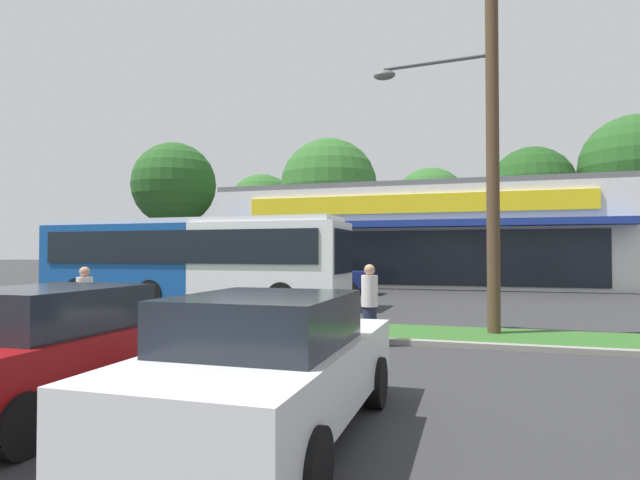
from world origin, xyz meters
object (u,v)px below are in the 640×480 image
at_px(car_0, 59,347).
at_px(car_4, 325,277).
at_px(car_2, 146,276).
at_px(city_bus, 191,258).
at_px(car_5, 270,365).
at_px(pedestrian_by_pole, 370,305).
at_px(utility_pole, 486,126).
at_px(pedestrian_near_bench, 84,305).

distance_m(car_0, car_4, 18.91).
height_order(car_2, car_4, car_4).
bearing_deg(car_4, city_bus, -117.24).
distance_m(car_0, car_5, 2.97).
xyz_separation_m(city_bus, car_5, (8.25, -12.39, -0.98)).
xyz_separation_m(car_4, pedestrian_by_pole, (4.79, -13.34, 0.08)).
relative_size(city_bus, pedestrian_by_pole, 7.00).
height_order(car_0, pedestrian_by_pole, pedestrian_by_pole).
height_order(city_bus, car_4, city_bus).
distance_m(utility_pole, car_2, 21.06).
distance_m(car_0, pedestrian_near_bench, 4.92).
xyz_separation_m(city_bus, car_4, (3.42, 6.65, -0.98)).
height_order(car_5, pedestrian_by_pole, pedestrian_by_pole).
bearing_deg(utility_pole, pedestrian_near_bench, -157.43).
bearing_deg(car_4, car_5, -75.75).
bearing_deg(car_5, pedestrian_near_bench, 55.31).
distance_m(utility_pole, car_5, 8.97).
distance_m(utility_pole, car_4, 14.15).
relative_size(car_4, pedestrian_by_pole, 2.66).
distance_m(car_0, pedestrian_by_pole, 6.21).
bearing_deg(pedestrian_by_pole, city_bus, 89.94).
relative_size(car_0, pedestrian_by_pole, 2.71).
bearing_deg(pedestrian_near_bench, car_5, 59.81).
relative_size(car_5, pedestrian_near_bench, 2.66).
distance_m(utility_pole, pedestrian_by_pole, 5.10).
distance_m(car_2, pedestrian_near_bench, 17.30).
bearing_deg(pedestrian_near_bench, pedestrian_by_pole, 109.38).
distance_m(city_bus, pedestrian_by_pole, 10.63).
bearing_deg(utility_pole, car_4, 122.14).
relative_size(car_0, pedestrian_near_bench, 2.80).
relative_size(city_bus, car_0, 2.58).
bearing_deg(pedestrian_near_bench, car_2, -144.60).
distance_m(city_bus, pedestrian_near_bench, 8.63).
bearing_deg(car_2, pedestrian_by_pole, -41.88).
distance_m(car_5, pedestrian_near_bench, 7.25).
relative_size(utility_pole, pedestrian_by_pole, 5.32).
relative_size(utility_pole, car_4, 2.00).
relative_size(city_bus, car_5, 2.72).
relative_size(pedestrian_near_bench, pedestrian_by_pole, 0.97).
bearing_deg(pedestrian_near_bench, city_bus, -159.99).
bearing_deg(car_2, pedestrian_near_bench, -59.10).
xyz_separation_m(utility_pole, car_5, (-2.36, -7.59, -4.16)).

